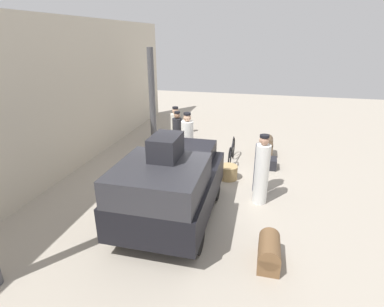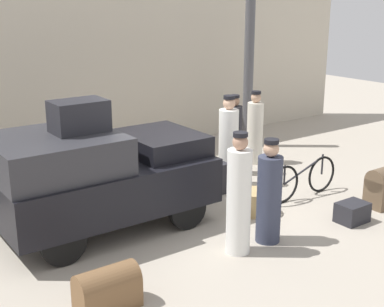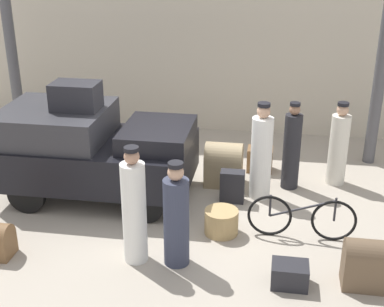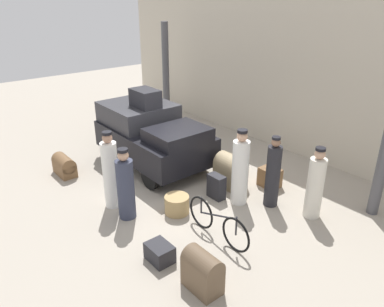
{
  "view_description": "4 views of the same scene",
  "coord_description": "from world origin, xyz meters",
  "px_view_note": "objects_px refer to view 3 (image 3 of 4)",
  "views": [
    {
      "loc": [
        -7.2,
        -1.6,
        3.95
      ],
      "look_at": [
        0.2,
        0.2,
        0.95
      ],
      "focal_mm": 28.0,
      "sensor_mm": 36.0,
      "label": 1
    },
    {
      "loc": [
        -4.98,
        -7.06,
        3.58
      ],
      "look_at": [
        0.2,
        0.2,
        0.95
      ],
      "focal_mm": 50.0,
      "sensor_mm": 36.0,
      "label": 2
    },
    {
      "loc": [
        1.55,
        -8.17,
        4.53
      ],
      "look_at": [
        0.2,
        0.2,
        0.95
      ],
      "focal_mm": 50.0,
      "sensor_mm": 36.0,
      "label": 3
    },
    {
      "loc": [
        6.51,
        -4.98,
        4.54
      ],
      "look_at": [
        0.2,
        0.2,
        0.95
      ],
      "focal_mm": 35.0,
      "sensor_mm": 36.0,
      "label": 4
    }
  ],
  "objects_px": {
    "truck": "(93,149)",
    "wicker_basket": "(221,222)",
    "porter_carrying_trunk": "(134,210)",
    "trunk_umber_medium": "(232,186)",
    "trunk_wicker_pale": "(260,159)",
    "suitcase_black_upright": "(290,275)",
    "bicycle": "(301,218)",
    "porter_lifting_near_truck": "(338,147)",
    "suitcase_tan_flat": "(224,164)",
    "trunk_barrel_dark": "(368,263)",
    "porter_standing_middle": "(176,219)",
    "porter_with_bicycle": "(261,155)",
    "trunk_on_truck_roof": "(76,96)",
    "conductor_in_dark_uniform": "(292,149)"
  },
  "relations": [
    {
      "from": "porter_lifting_near_truck",
      "to": "suitcase_tan_flat",
      "type": "height_order",
      "value": "porter_lifting_near_truck"
    },
    {
      "from": "porter_carrying_trunk",
      "to": "trunk_barrel_dark",
      "type": "distance_m",
      "value": 3.3
    },
    {
      "from": "wicker_basket",
      "to": "porter_standing_middle",
      "type": "distance_m",
      "value": 1.2
    },
    {
      "from": "porter_carrying_trunk",
      "to": "wicker_basket",
      "type": "bearing_deg",
      "value": 39.07
    },
    {
      "from": "porter_standing_middle",
      "to": "porter_with_bicycle",
      "type": "bearing_deg",
      "value": 64.53
    },
    {
      "from": "porter_standing_middle",
      "to": "porter_with_bicycle",
      "type": "relative_size",
      "value": 0.9
    },
    {
      "from": "bicycle",
      "to": "porter_standing_middle",
      "type": "relative_size",
      "value": 1.05
    },
    {
      "from": "suitcase_tan_flat",
      "to": "trunk_on_truck_roof",
      "type": "bearing_deg",
      "value": -162.37
    },
    {
      "from": "truck",
      "to": "suitcase_black_upright",
      "type": "distance_m",
      "value": 4.2
    },
    {
      "from": "porter_lifting_near_truck",
      "to": "bicycle",
      "type": "bearing_deg",
      "value": -108.41
    },
    {
      "from": "porter_lifting_near_truck",
      "to": "truck",
      "type": "bearing_deg",
      "value": -164.79
    },
    {
      "from": "conductor_in_dark_uniform",
      "to": "trunk_on_truck_roof",
      "type": "distance_m",
      "value": 4.0
    },
    {
      "from": "truck",
      "to": "porter_standing_middle",
      "type": "relative_size",
      "value": 2.09
    },
    {
      "from": "porter_with_bicycle",
      "to": "trunk_barrel_dark",
      "type": "relative_size",
      "value": 2.49
    },
    {
      "from": "porter_lifting_near_truck",
      "to": "trunk_on_truck_roof",
      "type": "distance_m",
      "value": 4.91
    },
    {
      "from": "trunk_wicker_pale",
      "to": "suitcase_black_upright",
      "type": "relative_size",
      "value": 1.0
    },
    {
      "from": "trunk_on_truck_roof",
      "to": "suitcase_black_upright",
      "type": "bearing_deg",
      "value": -30.54
    },
    {
      "from": "wicker_basket",
      "to": "porter_carrying_trunk",
      "type": "xyz_separation_m",
      "value": [
        -1.16,
        -0.94,
        0.63
      ]
    },
    {
      "from": "porter_carrying_trunk",
      "to": "porter_lifting_near_truck",
      "type": "relative_size",
      "value": 1.11
    },
    {
      "from": "trunk_umber_medium",
      "to": "truck",
      "type": "bearing_deg",
      "value": -177.26
    },
    {
      "from": "porter_standing_middle",
      "to": "trunk_umber_medium",
      "type": "height_order",
      "value": "porter_standing_middle"
    },
    {
      "from": "bicycle",
      "to": "porter_lifting_near_truck",
      "type": "distance_m",
      "value": 2.28
    },
    {
      "from": "suitcase_tan_flat",
      "to": "trunk_barrel_dark",
      "type": "xyz_separation_m",
      "value": [
        2.26,
        -2.87,
        -0.05
      ]
    },
    {
      "from": "trunk_wicker_pale",
      "to": "truck",
      "type": "bearing_deg",
      "value": -152.31
    },
    {
      "from": "wicker_basket",
      "to": "trunk_wicker_pale",
      "type": "height_order",
      "value": "trunk_wicker_pale"
    },
    {
      "from": "conductor_in_dark_uniform",
      "to": "bicycle",
      "type": "bearing_deg",
      "value": -84.91
    },
    {
      "from": "porter_lifting_near_truck",
      "to": "trunk_barrel_dark",
      "type": "distance_m",
      "value": 3.29
    },
    {
      "from": "trunk_umber_medium",
      "to": "porter_with_bicycle",
      "type": "bearing_deg",
      "value": 29.47
    },
    {
      "from": "trunk_wicker_pale",
      "to": "trunk_on_truck_roof",
      "type": "distance_m",
      "value": 3.88
    },
    {
      "from": "porter_lifting_near_truck",
      "to": "trunk_wicker_pale",
      "type": "distance_m",
      "value": 1.58
    },
    {
      "from": "porter_with_bicycle",
      "to": "suitcase_tan_flat",
      "type": "xyz_separation_m",
      "value": [
        -0.71,
        0.41,
        -0.4
      ]
    },
    {
      "from": "conductor_in_dark_uniform",
      "to": "suitcase_black_upright",
      "type": "bearing_deg",
      "value": -90.29
    },
    {
      "from": "porter_carrying_trunk",
      "to": "trunk_umber_medium",
      "type": "bearing_deg",
      "value": 59.08
    },
    {
      "from": "porter_with_bicycle",
      "to": "trunk_on_truck_roof",
      "type": "distance_m",
      "value": 3.4
    },
    {
      "from": "trunk_wicker_pale",
      "to": "porter_carrying_trunk",
      "type": "bearing_deg",
      "value": -115.55
    },
    {
      "from": "truck",
      "to": "porter_carrying_trunk",
      "type": "bearing_deg",
      "value": -56.76
    },
    {
      "from": "suitcase_black_upright",
      "to": "conductor_in_dark_uniform",
      "type": "bearing_deg",
      "value": 89.71
    },
    {
      "from": "bicycle",
      "to": "porter_with_bicycle",
      "type": "xyz_separation_m",
      "value": [
        -0.7,
        1.33,
        0.46
      ]
    },
    {
      "from": "suitcase_black_upright",
      "to": "trunk_on_truck_roof",
      "type": "height_order",
      "value": "trunk_on_truck_roof"
    },
    {
      "from": "wicker_basket",
      "to": "suitcase_tan_flat",
      "type": "bearing_deg",
      "value": 95.02
    },
    {
      "from": "suitcase_tan_flat",
      "to": "trunk_wicker_pale",
      "type": "bearing_deg",
      "value": 48.41
    },
    {
      "from": "porter_with_bicycle",
      "to": "suitcase_black_upright",
      "type": "height_order",
      "value": "porter_with_bicycle"
    },
    {
      "from": "trunk_umber_medium",
      "to": "suitcase_black_upright",
      "type": "bearing_deg",
      "value": -66.67
    },
    {
      "from": "trunk_barrel_dark",
      "to": "porter_standing_middle",
      "type": "bearing_deg",
      "value": 176.79
    },
    {
      "from": "bicycle",
      "to": "suitcase_black_upright",
      "type": "bearing_deg",
      "value": -97.96
    },
    {
      "from": "suitcase_tan_flat",
      "to": "porter_standing_middle",
      "type": "bearing_deg",
      "value": -98.27
    },
    {
      "from": "trunk_barrel_dark",
      "to": "trunk_umber_medium",
      "type": "distance_m",
      "value": 2.99
    },
    {
      "from": "truck",
      "to": "wicker_basket",
      "type": "bearing_deg",
      "value": -22.27
    },
    {
      "from": "trunk_barrel_dark",
      "to": "trunk_umber_medium",
      "type": "height_order",
      "value": "trunk_barrel_dark"
    },
    {
      "from": "porter_carrying_trunk",
      "to": "suitcase_black_upright",
      "type": "distance_m",
      "value": 2.35
    }
  ]
}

